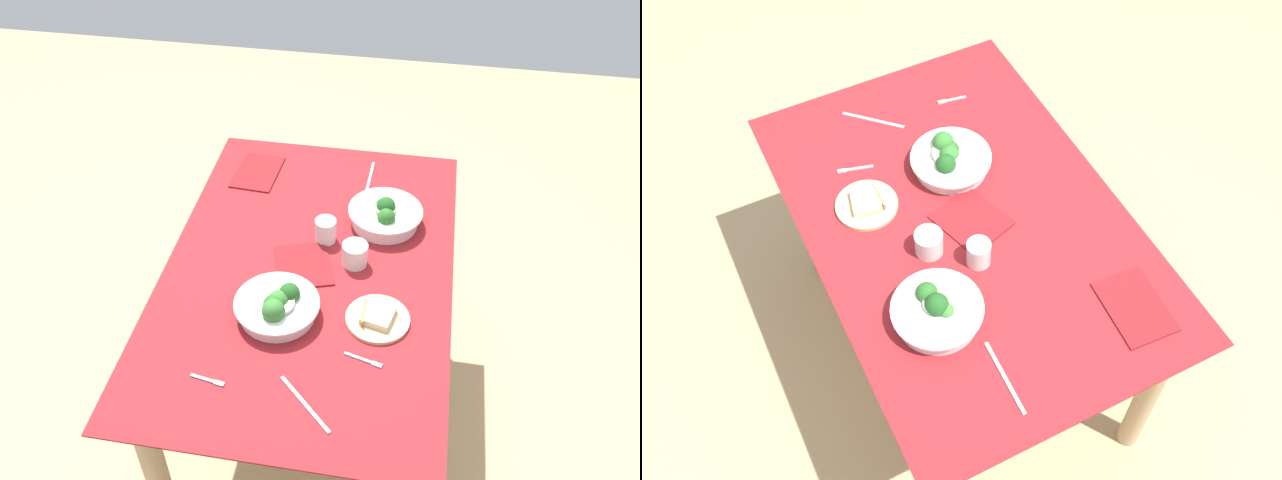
% 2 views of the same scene
% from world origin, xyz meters
% --- Properties ---
extents(ground_plane, '(6.00, 6.00, 0.00)m').
position_xyz_m(ground_plane, '(0.00, 0.00, 0.00)').
color(ground_plane, tan).
extents(dining_table, '(1.35, 0.89, 0.77)m').
position_xyz_m(dining_table, '(0.00, 0.00, 0.65)').
color(dining_table, maroon).
rests_on(dining_table, ground_plane).
extents(broccoli_bowl_far, '(0.25, 0.25, 0.10)m').
position_xyz_m(broccoli_bowl_far, '(-0.26, 0.21, 0.81)').
color(broccoli_bowl_far, white).
rests_on(broccoli_bowl_far, dining_table).
extents(broccoli_bowl_near, '(0.25, 0.25, 0.10)m').
position_xyz_m(broccoli_bowl_near, '(0.21, -0.05, 0.81)').
color(broccoli_bowl_near, white).
rests_on(broccoli_bowl_near, dining_table).
extents(bread_side_plate, '(0.19, 0.19, 0.03)m').
position_xyz_m(bread_side_plate, '(0.18, 0.23, 0.78)').
color(bread_side_plate, '#D6B27A').
rests_on(bread_side_plate, dining_table).
extents(water_glass_center, '(0.08, 0.08, 0.08)m').
position_xyz_m(water_glass_center, '(-0.05, 0.14, 0.81)').
color(water_glass_center, silver).
rests_on(water_glass_center, dining_table).
extents(water_glass_side, '(0.07, 0.07, 0.08)m').
position_xyz_m(water_glass_side, '(-0.14, 0.03, 0.81)').
color(water_glass_side, silver).
rests_on(water_glass_side, dining_table).
extents(fork_by_far_bowl, '(0.03, 0.10, 0.00)m').
position_xyz_m(fork_by_far_bowl, '(0.46, -0.18, 0.78)').
color(fork_by_far_bowl, '#B7B7BC').
rests_on(fork_by_far_bowl, dining_table).
extents(fork_by_near_bowl, '(0.04, 0.11, 0.00)m').
position_xyz_m(fork_by_near_bowl, '(0.33, 0.22, 0.78)').
color(fork_by_near_bowl, '#B7B7BC').
rests_on(fork_by_near_bowl, dining_table).
extents(table_knife_left, '(0.15, 0.16, 0.00)m').
position_xyz_m(table_knife_left, '(0.49, 0.08, 0.77)').
color(table_knife_left, '#B7B7BC').
rests_on(table_knife_left, dining_table).
extents(table_knife_right, '(0.22, 0.02, 0.00)m').
position_xyz_m(table_knife_right, '(-0.49, 0.13, 0.77)').
color(table_knife_right, '#B7B7BC').
rests_on(table_knife_right, dining_table).
extents(napkin_folded_upper, '(0.23, 0.17, 0.01)m').
position_xyz_m(napkin_folded_upper, '(-0.47, -0.28, 0.78)').
color(napkin_folded_upper, maroon).
rests_on(napkin_folded_upper, dining_table).
extents(napkin_folded_lower, '(0.24, 0.22, 0.01)m').
position_xyz_m(napkin_folded_lower, '(-0.01, -0.02, 0.78)').
color(napkin_folded_lower, maroon).
rests_on(napkin_folded_lower, dining_table).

